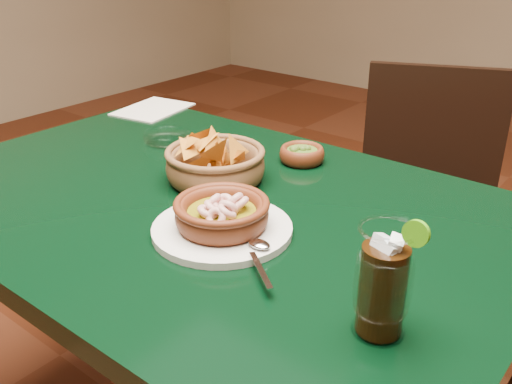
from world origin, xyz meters
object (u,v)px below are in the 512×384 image
Objects in this scene: shrimp_plate at (222,217)px; chip_basket at (215,164)px; cola_drink at (383,283)px; dining_table at (208,242)px; dining_chair at (424,215)px.

chip_basket reaches higher than shrimp_plate.
chip_basket is at bearing 155.30° from cola_drink.
dining_table is 5.12× the size of chip_basket.
shrimp_plate is at bearing 168.16° from cola_drink.
shrimp_plate is 1.77× the size of cola_drink.
chip_basket is at bearing 118.64° from dining_table.
cola_drink reaches higher than chip_basket.
dining_chair reaches higher than shrimp_plate.
chip_basket is 0.54m from cola_drink.
dining_chair is at bearing 107.95° from cola_drink.
dining_chair reaches higher than chip_basket.
dining_chair reaches higher than dining_table.
chip_basket reaches higher than dining_table.
cola_drink is at bearing -18.81° from dining_table.
dining_chair is 0.73m from chip_basket.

